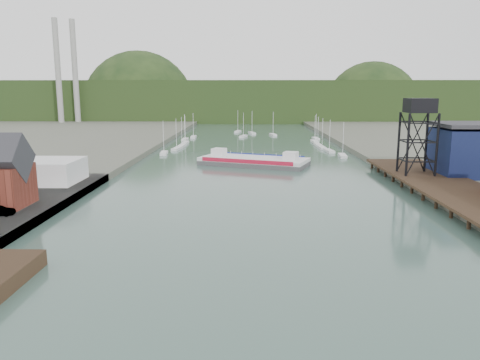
{
  "coord_description": "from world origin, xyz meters",
  "views": [
    {
      "loc": [
        -0.86,
        -41.64,
        19.64
      ],
      "look_at": [
        -2.38,
        40.28,
        4.0
      ],
      "focal_mm": 35.0,
      "sensor_mm": 36.0,
      "label": 1
    }
  ],
  "objects": [
    {
      "name": "east_pier",
      "position": [
        37.0,
        45.0,
        1.9
      ],
      "size": [
        14.0,
        70.0,
        2.45
      ],
      "color": "black",
      "rests_on": "ground"
    },
    {
      "name": "distant_hills",
      "position": [
        -3.98,
        301.35,
        10.38
      ],
      "size": [
        500.0,
        120.0,
        80.0
      ],
      "color": "black",
      "rests_on": "ground"
    },
    {
      "name": "white_shed",
      "position": [
        -44.0,
        50.0,
        3.85
      ],
      "size": [
        18.0,
        12.0,
        4.5
      ],
      "primitive_type": "cube",
      "color": "silver",
      "rests_on": "west_quay"
    },
    {
      "name": "chain_ferry",
      "position": [
        0.52,
        82.65,
        1.17
      ],
      "size": [
        30.62,
        20.74,
        4.09
      ],
      "rotation": [
        0.0,
        0.0,
        -0.36
      ],
      "color": "#474749",
      "rests_on": "ground"
    },
    {
      "name": "marina_sailboats",
      "position": [
        0.08,
        138.46,
        0.35
      ],
      "size": [
        57.71,
        92.65,
        0.9
      ],
      "color": "silver",
      "rests_on": "ground"
    },
    {
      "name": "smokestacks",
      "position": [
        -106.0,
        232.5,
        30.0
      ],
      "size": [
        11.2,
        8.2,
        60.0
      ],
      "color": "#969691",
      "rests_on": "ground"
    },
    {
      "name": "lift_tower",
      "position": [
        35.0,
        58.0,
        15.65
      ],
      "size": [
        6.5,
        6.5,
        16.0
      ],
      "color": "black",
      "rests_on": "east_pier"
    },
    {
      "name": "ground",
      "position": [
        0.0,
        0.0,
        0.0
      ],
      "size": [
        600.0,
        600.0,
        0.0
      ],
      "primitive_type": "plane",
      "color": "#324E45",
      "rests_on": "ground"
    }
  ]
}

